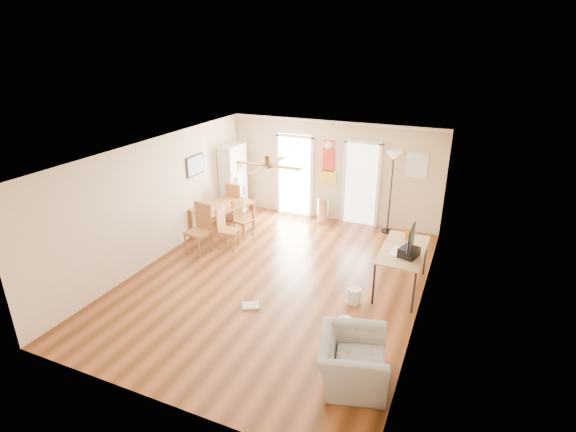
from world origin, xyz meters
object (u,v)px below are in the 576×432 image
at_px(wastebasket_a, 354,296).
at_px(wastebasket_b, 345,326).
at_px(dining_table, 223,219).
at_px(dining_chair_right_a, 243,219).
at_px(dining_chair_right_b, 228,228).
at_px(dining_chair_far, 237,202).
at_px(printer, 409,252).
at_px(bookshelf, 233,180).
at_px(torchiere_lamp, 390,193).
at_px(armchair, 353,361).
at_px(dining_chair_near, 197,230).
at_px(computer_desk, 401,269).
at_px(trash_can, 323,210).

height_order(wastebasket_a, wastebasket_b, wastebasket_a).
bearing_deg(dining_table, dining_chair_right_a, 2.26).
relative_size(dining_chair_right_b, dining_chair_far, 0.92).
bearing_deg(wastebasket_a, printer, 35.06).
bearing_deg(dining_table, printer, -14.39).
bearing_deg(dining_table, wastebasket_a, -24.70).
xyz_separation_m(bookshelf, dining_chair_far, (0.32, -0.38, -0.44)).
relative_size(dining_chair_far, wastebasket_b, 3.89).
relative_size(bookshelf, dining_chair_far, 1.83).
relative_size(bookshelf, dining_chair_right_b, 1.98).
xyz_separation_m(torchiere_lamp, armchair, (0.61, -5.34, -0.67)).
relative_size(dining_chair_near, computer_desk, 0.71).
xyz_separation_m(dining_table, dining_chair_right_b, (0.55, -0.68, 0.12)).
bearing_deg(bookshelf, printer, -23.21).
bearing_deg(dining_chair_right_a, trash_can, -31.33).
bearing_deg(bookshelf, dining_chair_right_b, -61.19).
bearing_deg(dining_chair_far, dining_chair_right_a, 127.54).
bearing_deg(dining_chair_near, bookshelf, 109.99).
bearing_deg(bookshelf, dining_table, -69.83).
height_order(dining_chair_far, wastebasket_a, dining_chair_far).
relative_size(torchiere_lamp, armchair, 1.92).
height_order(dining_chair_far, wastebasket_b, dining_chair_far).
height_order(dining_chair_near, wastebasket_b, dining_chair_near).
distance_m(dining_table, wastebasket_b, 4.73).
xyz_separation_m(bookshelf, dining_chair_near, (0.44, -2.36, -0.40)).
distance_m(dining_chair_far, wastebasket_a, 4.66).
bearing_deg(dining_chair_far, dining_chair_near, 93.70).
distance_m(dining_chair_right_b, dining_chair_far, 1.63).
bearing_deg(dining_chair_far, dining_chair_right_b, 112.52).
distance_m(dining_table, wastebasket_a, 4.18).
relative_size(dining_chair_right_b, armchair, 0.92).
xyz_separation_m(dining_chair_right_b, dining_chair_near, (-0.50, -0.47, 0.07)).
bearing_deg(wastebasket_a, trash_can, 117.74).
xyz_separation_m(torchiere_lamp, wastebasket_b, (0.20, -4.33, -0.88)).
relative_size(bookshelf, wastebasket_b, 7.14).
height_order(dining_chair_right_a, dining_chair_right_b, dining_chair_right_b).
relative_size(bookshelf, printer, 5.67).
height_order(dining_chair_far, armchair, dining_chair_far).
distance_m(dining_chair_far, wastebasket_b, 5.30).
relative_size(printer, wastebasket_a, 1.17).
bearing_deg(armchair, trash_can, 8.97).
distance_m(printer, wastebasket_b, 1.83).
xyz_separation_m(torchiere_lamp, computer_desk, (0.77, -2.56, -0.60)).
bearing_deg(bookshelf, trash_can, 11.96).
distance_m(bookshelf, printer, 5.53).
bearing_deg(printer, wastebasket_b, -97.46).
bearing_deg(dining_chair_near, dining_chair_right_a, 76.34).
relative_size(dining_chair_right_b, trash_can, 1.45).
xyz_separation_m(bookshelf, wastebasket_b, (4.28, -3.88, -0.82)).
bearing_deg(printer, bookshelf, 172.30).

